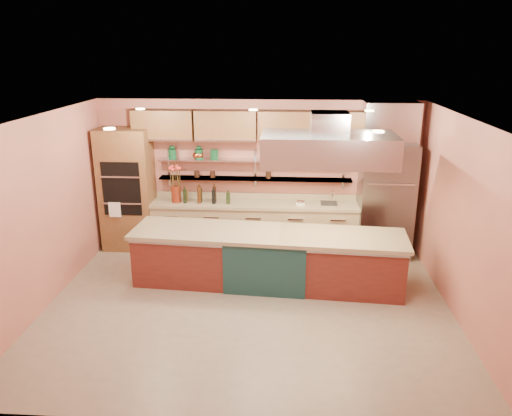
# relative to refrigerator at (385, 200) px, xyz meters

# --- Properties ---
(floor) EXTENTS (6.00, 5.00, 0.02)m
(floor) POSITION_rel_refrigerator_xyz_m (-2.35, -2.14, -1.06)
(floor) COLOR gray
(floor) RESTS_ON ground
(ceiling) EXTENTS (6.00, 5.00, 0.02)m
(ceiling) POSITION_rel_refrigerator_xyz_m (-2.35, -2.14, 1.75)
(ceiling) COLOR black
(ceiling) RESTS_ON wall_back
(wall_back) EXTENTS (6.00, 0.04, 2.80)m
(wall_back) POSITION_rel_refrigerator_xyz_m (-2.35, 0.36, 0.35)
(wall_back) COLOR #C5705D
(wall_back) RESTS_ON floor
(wall_front) EXTENTS (6.00, 0.04, 2.80)m
(wall_front) POSITION_rel_refrigerator_xyz_m (-2.35, -4.64, 0.35)
(wall_front) COLOR #C5705D
(wall_front) RESTS_ON floor
(wall_left) EXTENTS (0.04, 5.00, 2.80)m
(wall_left) POSITION_rel_refrigerator_xyz_m (-5.35, -2.14, 0.35)
(wall_left) COLOR #C5705D
(wall_left) RESTS_ON floor
(wall_right) EXTENTS (0.04, 5.00, 2.80)m
(wall_right) POSITION_rel_refrigerator_xyz_m (0.65, -2.14, 0.35)
(wall_right) COLOR #C5705D
(wall_right) RESTS_ON floor
(oven_stack) EXTENTS (0.95, 0.64, 2.30)m
(oven_stack) POSITION_rel_refrigerator_xyz_m (-4.80, 0.04, 0.10)
(oven_stack) COLOR brown
(oven_stack) RESTS_ON floor
(refrigerator) EXTENTS (0.95, 0.72, 2.10)m
(refrigerator) POSITION_rel_refrigerator_xyz_m (0.00, 0.00, 0.00)
(refrigerator) COLOR slate
(refrigerator) RESTS_ON floor
(back_counter) EXTENTS (3.84, 0.64, 0.93)m
(back_counter) POSITION_rel_refrigerator_xyz_m (-2.40, 0.06, -0.58)
(back_counter) COLOR tan
(back_counter) RESTS_ON floor
(wall_shelf_lower) EXTENTS (3.60, 0.26, 0.03)m
(wall_shelf_lower) POSITION_rel_refrigerator_xyz_m (-2.40, 0.23, 0.30)
(wall_shelf_lower) COLOR #B1B2B8
(wall_shelf_lower) RESTS_ON wall_back
(wall_shelf_upper) EXTENTS (3.60, 0.26, 0.03)m
(wall_shelf_upper) POSITION_rel_refrigerator_xyz_m (-2.40, 0.23, 0.65)
(wall_shelf_upper) COLOR #B1B2B8
(wall_shelf_upper) RESTS_ON wall_back
(upper_cabinets) EXTENTS (4.60, 0.36, 0.55)m
(upper_cabinets) POSITION_rel_refrigerator_xyz_m (-2.35, 0.18, 1.30)
(upper_cabinets) COLOR brown
(upper_cabinets) RESTS_ON wall_back
(range_hood) EXTENTS (2.00, 1.00, 0.45)m
(range_hood) POSITION_rel_refrigerator_xyz_m (-1.19, -1.39, 1.20)
(range_hood) COLOR #B1B2B8
(range_hood) RESTS_ON ceiling
(ceiling_downlights) EXTENTS (4.00, 2.80, 0.02)m
(ceiling_downlights) POSITION_rel_refrigerator_xyz_m (-2.35, -1.94, 1.72)
(ceiling_downlights) COLOR #FFE5A5
(ceiling_downlights) RESTS_ON ceiling
(island) EXTENTS (4.34, 1.25, 0.89)m
(island) POSITION_rel_refrigerator_xyz_m (-2.09, -1.39, -0.60)
(island) COLOR maroon
(island) RESTS_ON floor
(flower_vase) EXTENTS (0.20, 0.20, 0.31)m
(flower_vase) POSITION_rel_refrigerator_xyz_m (-3.87, 0.01, 0.03)
(flower_vase) COLOR #631D0E
(flower_vase) RESTS_ON back_counter
(oil_bottle_cluster) EXTENTS (0.96, 0.41, 0.30)m
(oil_bottle_cluster) POSITION_rel_refrigerator_xyz_m (-3.29, 0.01, 0.03)
(oil_bottle_cluster) COLOR black
(oil_bottle_cluster) RESTS_ON back_counter
(kitchen_scale) EXTENTS (0.17, 0.14, 0.09)m
(kitchen_scale) POSITION_rel_refrigerator_xyz_m (-1.54, 0.01, -0.08)
(kitchen_scale) COLOR white
(kitchen_scale) RESTS_ON back_counter
(bar_faucet) EXTENTS (0.04, 0.04, 0.25)m
(bar_faucet) POSITION_rel_refrigerator_xyz_m (-0.96, 0.11, 0.00)
(bar_faucet) COLOR silver
(bar_faucet) RESTS_ON back_counter
(copper_kettle) EXTENTS (0.22, 0.22, 0.14)m
(copper_kettle) POSITION_rel_refrigerator_xyz_m (-3.48, 0.23, 0.73)
(copper_kettle) COLOR #BE592C
(copper_kettle) RESTS_ON wall_shelf_upper
(green_canister) EXTENTS (0.19, 0.19, 0.18)m
(green_canister) POSITION_rel_refrigerator_xyz_m (-3.16, 0.23, 0.76)
(green_canister) COLOR #0F4625
(green_canister) RESTS_ON wall_shelf_upper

